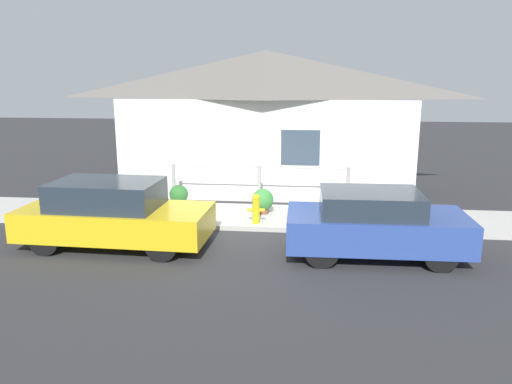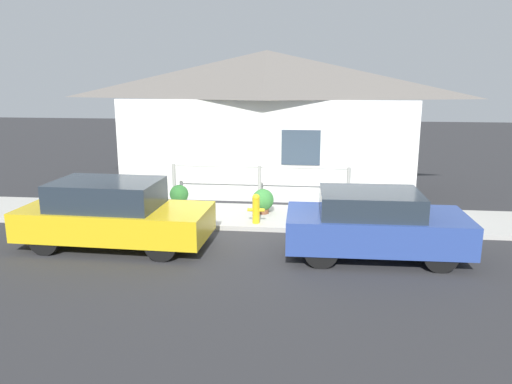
{
  "view_description": "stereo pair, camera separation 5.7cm",
  "coord_description": "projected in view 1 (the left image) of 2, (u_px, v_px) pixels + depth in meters",
  "views": [
    {
      "loc": [
        1.38,
        -11.26,
        3.64
      ],
      "look_at": [
        0.1,
        0.3,
        0.9
      ],
      "focal_mm": 35.0,
      "sensor_mm": 36.0,
      "label": 1
    },
    {
      "loc": [
        1.43,
        -11.26,
        3.64
      ],
      "look_at": [
        0.1,
        0.3,
        0.9
      ],
      "focal_mm": 35.0,
      "sensor_mm": 36.0,
      "label": 2
    }
  ],
  "objects": [
    {
      "name": "car_left",
      "position": [
        113.0,
        214.0,
        10.71
      ],
      "size": [
        4.08,
        1.8,
        1.45
      ],
      "rotation": [
        0.0,
        0.0,
        -0.03
      ],
      "color": "gold",
      "rests_on": "ground_plane"
    },
    {
      "name": "potted_plant_corner",
      "position": [
        363.0,
        200.0,
        13.32
      ],
      "size": [
        0.38,
        0.38,
        0.5
      ],
      "color": "brown",
      "rests_on": "sidewalk"
    },
    {
      "name": "fence",
      "position": [
        259.0,
        184.0,
        13.65
      ],
      "size": [
        4.9,
        0.1,
        1.12
      ],
      "color": "#999993",
      "rests_on": "sidewalk"
    },
    {
      "name": "fire_hydrant",
      "position": [
        256.0,
        208.0,
        12.08
      ],
      "size": [
        0.42,
        0.19,
        0.73
      ],
      "color": "yellow",
      "rests_on": "sidewalk"
    },
    {
      "name": "potted_plant_near_hydrant",
      "position": [
        263.0,
        200.0,
        12.96
      ],
      "size": [
        0.56,
        0.56,
        0.64
      ],
      "color": "brown",
      "rests_on": "sidewalk"
    },
    {
      "name": "sidewalk",
      "position": [
        255.0,
        217.0,
        12.91
      ],
      "size": [
        24.0,
        2.16,
        0.11
      ],
      "color": "#B2AFA8",
      "rests_on": "ground_plane"
    },
    {
      "name": "potted_plant_by_fence",
      "position": [
        179.0,
        195.0,
        13.57
      ],
      "size": [
        0.51,
        0.51,
        0.62
      ],
      "color": "brown",
      "rests_on": "sidewalk"
    },
    {
      "name": "house",
      "position": [
        266.0,
        82.0,
        14.83
      ],
      "size": [
        9.09,
        2.23,
        4.35
      ],
      "color": "white",
      "rests_on": "ground_plane"
    },
    {
      "name": "ground_plane",
      "position": [
        250.0,
        231.0,
        11.88
      ],
      "size": [
        60.0,
        60.0,
        0.0
      ],
      "primitive_type": "plane",
      "color": "#2D2D30"
    },
    {
      "name": "car_right",
      "position": [
        375.0,
        224.0,
        10.13
      ],
      "size": [
        3.64,
        1.77,
        1.36
      ],
      "rotation": [
        0.0,
        0.0,
        0.02
      ],
      "color": "#2D4793",
      "rests_on": "ground_plane"
    }
  ]
}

